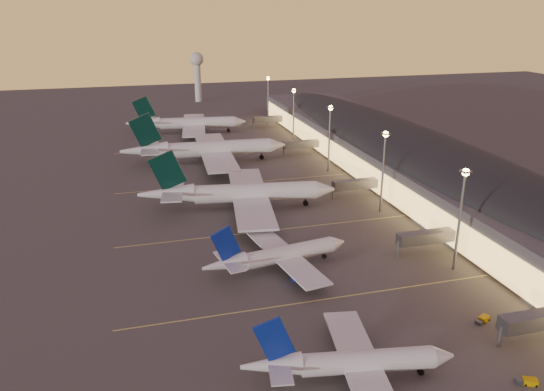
{
  "coord_description": "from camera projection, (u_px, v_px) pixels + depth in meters",
  "views": [
    {
      "loc": [
        -38.49,
        -100.67,
        61.22
      ],
      "look_at": [
        2.0,
        45.0,
        7.0
      ],
      "focal_mm": 35.0,
      "sensor_mm": 36.0,
      "label": 1
    }
  ],
  "objects": [
    {
      "name": "ground",
      "position": [
        316.0,
        289.0,
        121.66
      ],
      "size": [
        700.0,
        700.0,
        0.0
      ],
      "primitive_type": "plane",
      "color": "#3F3D3A"
    },
    {
      "name": "airliner_narrow_south",
      "position": [
        349.0,
        363.0,
        90.93
      ],
      "size": [
        37.44,
        33.81,
        13.39
      ],
      "rotation": [
        0.0,
        0.0,
        -0.17
      ],
      "color": "silver",
      "rests_on": "ground"
    },
    {
      "name": "airliner_narrow_north",
      "position": [
        278.0,
        255.0,
        129.8
      ],
      "size": [
        38.39,
        34.67,
        13.73
      ],
      "rotation": [
        0.0,
        0.0,
        0.16
      ],
      "color": "silver",
      "rests_on": "ground"
    },
    {
      "name": "airliner_wide_near",
      "position": [
        239.0,
        193.0,
        167.99
      ],
      "size": [
        62.52,
        57.52,
        20.02
      ],
      "rotation": [
        0.0,
        0.0,
        -0.15
      ],
      "color": "silver",
      "rests_on": "ground"
    },
    {
      "name": "airliner_wide_mid",
      "position": [
        206.0,
        149.0,
        217.83
      ],
      "size": [
        67.88,
        61.86,
        21.73
      ],
      "rotation": [
        0.0,
        0.0,
        -0.05
      ],
      "color": "silver",
      "rests_on": "ground"
    },
    {
      "name": "airliner_wide_far",
      "position": [
        187.0,
        123.0,
        269.08
      ],
      "size": [
        60.24,
        55.34,
        19.28
      ],
      "rotation": [
        0.0,
        0.0,
        -0.13
      ],
      "color": "silver",
      "rests_on": "ground"
    },
    {
      "name": "terminal_building",
      "position": [
        405.0,
        153.0,
        200.01
      ],
      "size": [
        56.35,
        255.0,
        17.46
      ],
      "color": "#4B4A4F",
      "rests_on": "ground"
    },
    {
      "name": "light_masts",
      "position": [
        351.0,
        139.0,
        183.76
      ],
      "size": [
        2.2,
        217.2,
        25.9
      ],
      "color": "slate",
      "rests_on": "ground"
    },
    {
      "name": "radar_tower",
      "position": [
        197.0,
        69.0,
        352.6
      ],
      "size": [
        9.0,
        9.0,
        32.5
      ],
      "color": "silver",
      "rests_on": "ground"
    },
    {
      "name": "lane_markings",
      "position": [
        270.0,
        224.0,
        157.94
      ],
      "size": [
        90.0,
        180.36,
        0.0
      ],
      "color": "#D8C659",
      "rests_on": "ground"
    },
    {
      "name": "baggage_tug_a",
      "position": [
        527.0,
        381.0,
        90.85
      ],
      "size": [
        3.78,
        2.75,
        1.05
      ],
      "rotation": [
        0.0,
        0.0,
        -0.43
      ],
      "color": "#C19300",
      "rests_on": "ground"
    },
    {
      "name": "baggage_tug_b",
      "position": [
        483.0,
        320.0,
        108.78
      ],
      "size": [
        3.83,
        2.78,
        1.07
      ],
      "rotation": [
        0.0,
        0.0,
        0.43
      ],
      "color": "#C19300",
      "rests_on": "ground"
    }
  ]
}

